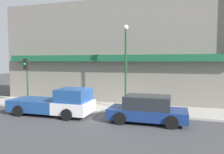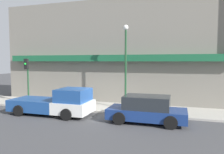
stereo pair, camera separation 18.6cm
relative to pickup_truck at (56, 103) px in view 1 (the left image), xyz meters
name	(u,v)px [view 1 (the left image)]	position (x,y,z in m)	size (l,w,h in m)	color
ground_plane	(98,113)	(2.35, 1.22, -0.76)	(80.00, 80.00, 0.00)	#424244
sidewalk	(105,107)	(2.35, 2.82, -0.70)	(36.00, 3.20, 0.12)	#ADA89E
building	(117,52)	(2.37, 5.90, 3.41)	(19.80, 3.80, 10.85)	gray
pickup_truck	(56,103)	(0.00, 0.00, 0.00)	(5.39, 2.25, 1.72)	white
parked_car	(147,109)	(5.79, 0.00, -0.03)	(4.35, 2.06, 1.50)	navy
fire_hydrant	(73,104)	(0.32, 1.66, -0.35)	(0.17, 0.17, 0.57)	#196633
street_lamp	(126,57)	(3.93, 2.56, 2.96)	(0.36, 0.36, 5.79)	#1E4728
traffic_light	(27,73)	(-3.63, 1.82, 1.78)	(0.28, 0.42, 3.50)	#1E4728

